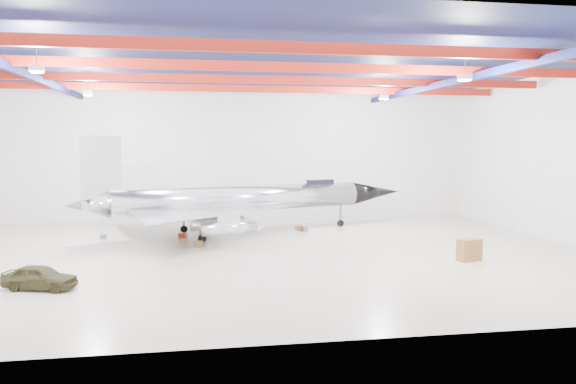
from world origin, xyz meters
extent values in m
plane|color=#B7AC91|center=(0.00, 0.00, 0.00)|extent=(40.00, 40.00, 0.00)
plane|color=silver|center=(0.00, 15.00, 5.50)|extent=(40.00, 0.00, 40.00)
plane|color=silver|center=(20.00, 0.00, 5.50)|extent=(0.00, 30.00, 30.00)
plane|color=#0A0F38|center=(0.00, 0.00, 11.00)|extent=(40.00, 40.00, 0.00)
cube|color=maroon|center=(0.00, -9.00, 10.40)|extent=(39.50, 0.25, 0.50)
cube|color=maroon|center=(0.00, -3.00, 10.40)|extent=(39.50, 0.25, 0.50)
cube|color=maroon|center=(0.00, 3.00, 10.40)|extent=(39.50, 0.25, 0.50)
cube|color=maroon|center=(0.00, 9.00, 10.40)|extent=(39.50, 0.25, 0.50)
cube|color=#0B1144|center=(-12.00, 0.00, 10.10)|extent=(0.25, 29.50, 0.40)
cube|color=#0B1144|center=(12.00, 0.00, 10.10)|extent=(0.25, 29.50, 0.40)
cube|color=silver|center=(-10.00, -6.00, 9.70)|extent=(0.55, 0.55, 0.25)
cube|color=silver|center=(10.00, -6.00, 9.70)|extent=(0.55, 0.55, 0.25)
cube|color=silver|center=(-10.00, 6.00, 9.70)|extent=(0.55, 0.55, 0.25)
cube|color=silver|center=(10.00, 6.00, 9.70)|extent=(0.55, 0.55, 0.25)
cylinder|color=silver|center=(0.02, 7.32, 2.53)|extent=(17.90, 6.63, 1.81)
cone|color=black|center=(10.91, 10.38, 2.53)|extent=(4.84, 2.96, 1.81)
cone|color=silver|center=(-9.99, 4.51, 2.53)|extent=(3.10, 2.47, 1.81)
cube|color=silver|center=(-9.12, 4.76, 4.88)|extent=(2.47, 0.79, 4.07)
cube|color=black|center=(6.12, 9.04, 3.48)|extent=(2.11, 1.23, 0.45)
cylinder|color=silver|center=(-1.24, 1.80, 1.27)|extent=(3.53, 1.71, 0.81)
cylinder|color=silver|center=(-1.85, 3.98, 1.27)|extent=(3.53, 1.71, 0.81)
cylinder|color=silver|center=(-3.32, 9.20, 1.27)|extent=(3.53, 1.71, 0.81)
cylinder|color=silver|center=(-3.93, 11.38, 1.27)|extent=(3.53, 1.71, 0.81)
cylinder|color=#59595B|center=(7.86, 9.53, 0.81)|extent=(0.16, 0.16, 1.63)
cylinder|color=black|center=(7.86, 9.53, 0.25)|extent=(0.54, 0.33, 0.51)
cylinder|color=#59595B|center=(-2.85, 4.17, 0.81)|extent=(0.16, 0.16, 1.63)
cylinder|color=black|center=(-2.85, 4.17, 0.25)|extent=(0.54, 0.33, 0.51)
cylinder|color=#59595B|center=(-4.07, 8.52, 0.81)|extent=(0.16, 0.16, 1.63)
cylinder|color=black|center=(-4.07, 8.52, 0.25)|extent=(0.54, 0.33, 0.51)
imported|color=#37341B|center=(-10.09, -6.49, 0.55)|extent=(3.48, 2.21, 1.10)
cube|color=brown|center=(11.55, -4.01, 0.60)|extent=(1.44, 0.97, 1.20)
cube|color=olive|center=(-3.10, 2.64, 0.18)|extent=(0.61, 0.53, 0.37)
cube|color=maroon|center=(-4.16, 6.18, 0.16)|extent=(0.52, 0.44, 0.32)
cube|color=olive|center=(4.31, 8.09, 0.19)|extent=(0.62, 0.55, 0.38)
cube|color=#59595B|center=(-9.40, 6.72, 0.15)|extent=(0.50, 0.44, 0.30)
cube|color=olive|center=(-2.68, 6.94, 0.19)|extent=(0.66, 0.59, 0.39)
cylinder|color=#59595B|center=(4.68, 7.59, 0.20)|extent=(0.53, 0.53, 0.40)
camera|label=1|loc=(-3.31, -32.30, 6.45)|focal=35.00mm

